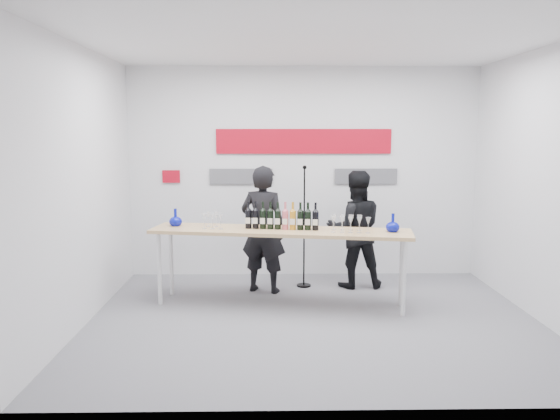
{
  "coord_description": "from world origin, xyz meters",
  "views": [
    {
      "loc": [
        -0.48,
        -5.85,
        2.08
      ],
      "look_at": [
        -0.36,
        0.65,
        1.15
      ],
      "focal_mm": 35.0,
      "sensor_mm": 36.0,
      "label": 1
    }
  ],
  "objects_px": {
    "tasting_table": "(280,235)",
    "mic_stand": "(304,250)",
    "presenter_right": "(355,229)",
    "presenter_left": "(263,229)"
  },
  "relations": [
    {
      "from": "mic_stand",
      "to": "presenter_right",
      "type": "bearing_deg",
      "value": -4.93
    },
    {
      "from": "tasting_table",
      "to": "presenter_right",
      "type": "relative_size",
      "value": 2.0
    },
    {
      "from": "presenter_right",
      "to": "mic_stand",
      "type": "height_order",
      "value": "mic_stand"
    },
    {
      "from": "tasting_table",
      "to": "mic_stand",
      "type": "relative_size",
      "value": 1.92
    },
    {
      "from": "presenter_left",
      "to": "presenter_right",
      "type": "xyz_separation_m",
      "value": [
        1.23,
        0.21,
        -0.04
      ]
    },
    {
      "from": "tasting_table",
      "to": "presenter_right",
      "type": "bearing_deg",
      "value": 47.32
    },
    {
      "from": "presenter_left",
      "to": "tasting_table",
      "type": "bearing_deg",
      "value": 128.43
    },
    {
      "from": "presenter_left",
      "to": "presenter_right",
      "type": "bearing_deg",
      "value": -151.98
    },
    {
      "from": "tasting_table",
      "to": "mic_stand",
      "type": "xyz_separation_m",
      "value": [
        0.34,
        0.8,
        -0.36
      ]
    },
    {
      "from": "presenter_left",
      "to": "mic_stand",
      "type": "relative_size",
      "value": 1.01
    }
  ]
}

